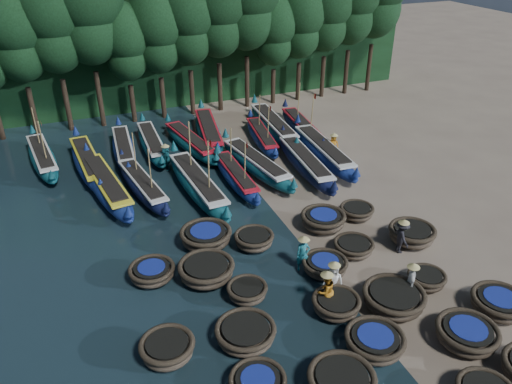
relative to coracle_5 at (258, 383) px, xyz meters
name	(u,v)px	position (x,y,z in m)	size (l,w,h in m)	color
ground	(308,251)	(5.12, 6.37, -0.36)	(120.00, 120.00, 0.00)	gray
foliage_wall	(176,40)	(5.12, 29.87, 4.64)	(40.00, 3.00, 10.00)	black
coracle_5	(258,383)	(0.00, 0.00, 0.00)	(2.04, 2.04, 0.63)	brown
coracle_6	(341,382)	(2.50, -1.08, 0.12)	(2.60, 2.60, 0.85)	brown
coracle_7	(375,341)	(4.55, 0.07, 0.06)	(2.21, 2.21, 0.74)	brown
coracle_8	(467,334)	(7.84, -0.91, 0.09)	(2.29, 2.29, 0.78)	brown
coracle_9	(499,303)	(10.22, -0.07, 0.08)	(2.22, 2.22, 0.76)	brown
coracle_10	(167,349)	(-2.42, 2.49, 0.09)	(2.00, 2.00, 0.79)	brown
coracle_11	(246,333)	(0.41, 2.18, 0.06)	(2.27, 2.27, 0.74)	brown
coracle_12	(336,304)	(4.26, 2.30, 0.05)	(2.25, 2.25, 0.73)	brown
coracle_13	(394,298)	(6.52, 1.69, 0.10)	(3.05, 3.05, 0.82)	brown
coracle_14	(427,279)	(8.62, 2.29, 0.01)	(1.95, 1.95, 0.65)	brown
coracle_15	(206,270)	(0.15, 6.18, 0.12)	(2.71, 2.71, 0.84)	brown
coracle_16	(247,291)	(1.32, 4.37, 0.02)	(1.70, 1.70, 0.67)	brown
coracle_17	(325,265)	(5.09, 4.71, 0.02)	(2.23, 2.23, 0.66)	brown
coracle_18	(354,247)	(7.01, 5.45, 0.00)	(2.24, 2.24, 0.64)	brown
coracle_19	(412,234)	(10.04, 5.18, 0.12)	(2.56, 2.56, 0.84)	brown
coracle_20	(152,272)	(-2.03, 7.03, 0.04)	(2.19, 2.19, 0.70)	brown
coracle_21	(206,236)	(0.88, 8.66, 0.12)	(2.56, 2.56, 0.84)	brown
coracle_22	(254,239)	(2.93, 7.65, 0.06)	(2.03, 2.03, 0.73)	brown
coracle_23	(323,220)	(6.73, 7.87, 0.12)	(2.78, 2.78, 0.83)	brown
coracle_24	(357,211)	(8.83, 8.10, 0.01)	(1.91, 1.91, 0.66)	brown
long_boat_2	(106,185)	(-2.83, 15.44, 0.24)	(2.76, 8.95, 1.59)	navy
long_boat_3	(143,185)	(-0.94, 14.85, 0.16)	(2.45, 7.66, 3.29)	#0F1939
long_boat_4	(198,184)	(1.93, 13.66, 0.25)	(2.13, 9.08, 3.86)	#0E4652
long_boat_5	(236,176)	(4.33, 14.01, 0.13)	(1.36, 7.31, 3.10)	navy
long_boat_6	(256,164)	(5.97, 14.91, 0.21)	(2.68, 8.44, 1.50)	#0E4652
long_boat_7	(305,163)	(8.81, 13.92, 0.21)	(2.23, 8.60, 1.52)	#0F1939
long_boat_8	(323,151)	(10.62, 14.96, 0.24)	(2.15, 9.07, 1.60)	navy
long_boat_9	(42,157)	(-6.05, 20.85, 0.18)	(2.36, 8.01, 3.43)	#0E4652
long_boat_10	(88,162)	(-3.48, 18.89, 0.22)	(2.18, 8.69, 1.53)	navy
long_boat_11	(124,148)	(-1.11, 20.33, 0.17)	(1.92, 7.92, 1.40)	navy
long_boat_12	(152,143)	(0.76, 20.52, 0.17)	(1.62, 7.93, 1.40)	#0E4652
long_boat_13	(190,142)	(3.16, 19.67, 0.18)	(2.64, 7.96, 1.42)	#0E4652
long_boat_14	(209,132)	(4.80, 20.85, 0.24)	(3.02, 8.86, 1.58)	#0E4652
long_boat_15	(262,136)	(8.00, 18.89, 0.13)	(2.29, 7.23, 3.10)	navy
long_boat_16	(273,125)	(9.44, 20.20, 0.25)	(2.20, 9.17, 1.62)	#0E4652
long_boat_17	(302,127)	(11.23, 19.20, 0.19)	(2.34, 8.13, 3.47)	#0F1939
fisherman_0	(333,279)	(4.61, 3.22, 0.52)	(0.96, 0.89, 1.84)	silver
fisherman_1	(303,252)	(4.28, 5.26, 0.57)	(0.68, 0.52, 1.86)	#1B6973
fisherman_2	(326,290)	(4.01, 2.74, 0.53)	(0.93, 0.79, 1.88)	#BC7419
fisherman_3	(402,236)	(9.10, 4.76, 0.50)	(0.75, 1.14, 1.86)	black
fisherman_4	(411,279)	(7.57, 2.06, 0.47)	(0.82, 0.94, 1.72)	silver
fisherman_5	(166,157)	(1.01, 17.36, 0.47)	(0.73, 1.55, 1.80)	#1B6973
fisherman_6	(333,144)	(11.49, 15.25, 0.45)	(0.86, 0.75, 1.69)	#BC7419
tree_2	(14,29)	(-6.28, 26.37, 6.96)	(4.51, 4.51, 10.63)	black
tree_3	(50,16)	(-3.98, 26.37, 7.63)	(4.92, 4.92, 11.60)	black
tree_4	(85,3)	(-1.68, 26.37, 8.31)	(5.34, 5.34, 12.58)	black
tree_5	(125,42)	(0.62, 26.37, 5.61)	(3.68, 3.68, 8.68)	black
tree_6	(156,29)	(2.92, 26.37, 6.28)	(4.09, 4.09, 9.65)	black
tree_7	(187,17)	(5.22, 26.37, 6.96)	(4.51, 4.51, 10.63)	black
tree_8	(217,5)	(7.52, 26.37, 7.63)	(4.92, 4.92, 11.60)	black
tree_10	(274,29)	(12.12, 26.37, 5.61)	(3.68, 3.68, 8.68)	black
tree_11	(301,18)	(14.42, 26.37, 6.28)	(4.09, 4.09, 9.65)	black
tree_12	(327,8)	(16.72, 26.37, 6.96)	(4.51, 4.51, 10.63)	black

